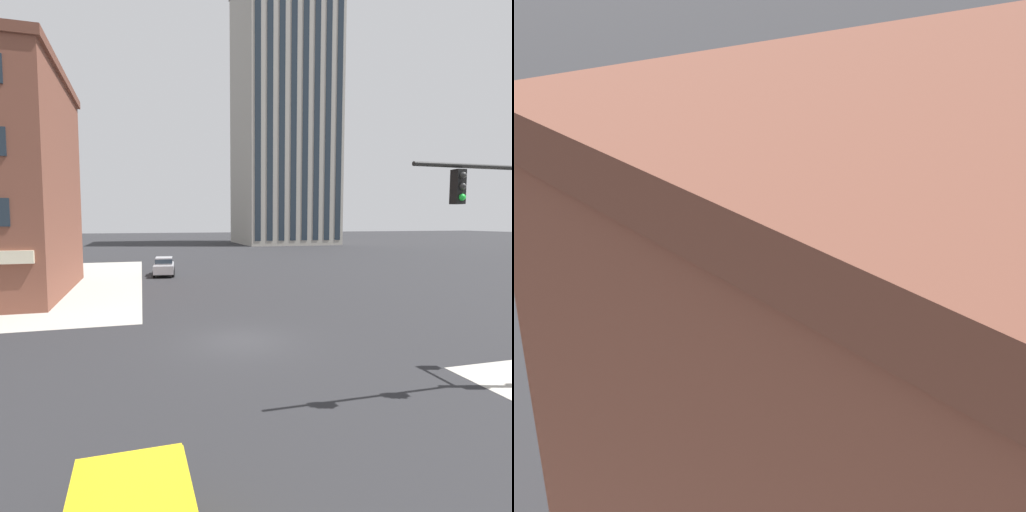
# 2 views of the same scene
# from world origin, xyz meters

# --- Properties ---
(ground_plane) EXTENTS (320.00, 320.00, 0.00)m
(ground_plane) POSITION_xyz_m (0.00, 0.00, 0.00)
(ground_plane) COLOR #262628
(car_main_northbound_far) EXTENTS (2.17, 4.53, 1.68)m
(car_main_northbound_far) POSITION_xyz_m (-2.00, 22.11, 0.92)
(car_main_northbound_far) COLOR #99999E
(car_main_northbound_far) RESTS_ON ground
(residential_tower_skyline_right) EXTENTS (20.07, 20.00, 56.81)m
(residential_tower_skyline_right) POSITION_xyz_m (26.72, 70.68, 28.43)
(residential_tower_skyline_right) COLOR #9E998E
(residential_tower_skyline_right) RESTS_ON ground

